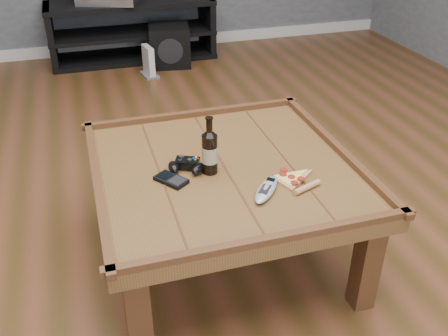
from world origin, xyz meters
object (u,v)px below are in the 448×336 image
object	(u,v)px
smartphone	(171,180)
subwoofer	(170,45)
game_controller	(187,166)
game_console	(149,62)
media_console	(132,31)
remote_control	(266,189)
beer_bottle	(210,151)
pizza_slice	(294,180)
coffee_table	(224,179)

from	to	relation	value
smartphone	subwoofer	xyz separation A→B (m)	(0.49, 2.56, -0.29)
game_controller	game_console	world-z (taller)	game_controller
media_console	remote_control	distance (m)	2.98
media_console	game_console	world-z (taller)	media_console
beer_bottle	game_console	distance (m)	2.35
pizza_slice	smartphone	bearing A→B (deg)	142.63
subwoofer	beer_bottle	bearing A→B (deg)	-88.72
coffee_table	pizza_slice	size ratio (longest dim) A/B	4.15
media_console	remote_control	bearing A→B (deg)	-88.26
media_console	beer_bottle	xyz separation A→B (m)	(-0.06, -2.77, 0.30)
media_console	beer_bottle	world-z (taller)	beer_bottle
coffee_table	game_console	distance (m)	2.30
media_console	pizza_slice	distance (m)	2.95
beer_bottle	subwoofer	size ratio (longest dim) A/B	0.61
beer_bottle	remote_control	world-z (taller)	beer_bottle
media_console	smartphone	xyz separation A→B (m)	(-0.22, -2.80, 0.21)
media_console	remote_control	xyz separation A→B (m)	(0.09, -2.97, 0.22)
remote_control	subwoofer	world-z (taller)	remote_control
media_console	smartphone	bearing A→B (deg)	-94.50
game_controller	subwoofer	world-z (taller)	game_controller
game_controller	pizza_slice	distance (m)	0.41
media_console	game_console	distance (m)	0.49
beer_bottle	game_controller	size ratio (longest dim) A/B	1.52
remote_control	media_console	bearing A→B (deg)	130.60
coffee_table	game_controller	bearing A→B (deg)	174.86
remote_control	game_console	bearing A→B (deg)	129.66
media_console	beer_bottle	distance (m)	2.79
media_console	remote_control	world-z (taller)	media_console
media_console	smartphone	world-z (taller)	media_console
subwoofer	pizza_slice	bearing A→B (deg)	-82.40
smartphone	remote_control	bearing A→B (deg)	-65.36
game_console	pizza_slice	bearing A→B (deg)	-95.94
subwoofer	game_controller	bearing A→B (deg)	-90.69
coffee_table	media_console	world-z (taller)	media_console
pizza_slice	media_console	bearing A→B (deg)	73.82
remote_control	coffee_table	bearing A→B (deg)	151.14
pizza_slice	game_controller	bearing A→B (deg)	131.34
pizza_slice	subwoofer	bearing A→B (deg)	68.37
pizza_slice	smartphone	xyz separation A→B (m)	(-0.43, 0.13, 0.00)
game_controller	remote_control	xyz separation A→B (m)	(0.24, -0.23, -0.01)
coffee_table	game_controller	xyz separation A→B (m)	(-0.15, 0.01, 0.08)
beer_bottle	game_console	bearing A→B (deg)	87.03
game_controller	remote_control	size ratio (longest dim) A/B	0.83
coffee_table	beer_bottle	xyz separation A→B (m)	(-0.06, -0.02, 0.15)
pizza_slice	remote_control	distance (m)	0.13
coffee_table	beer_bottle	distance (m)	0.17
pizza_slice	remote_control	size ratio (longest dim) A/B	1.37
game_controller	remote_control	distance (m)	0.33
media_console	beer_bottle	bearing A→B (deg)	-91.33
remote_control	game_controller	bearing A→B (deg)	174.34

